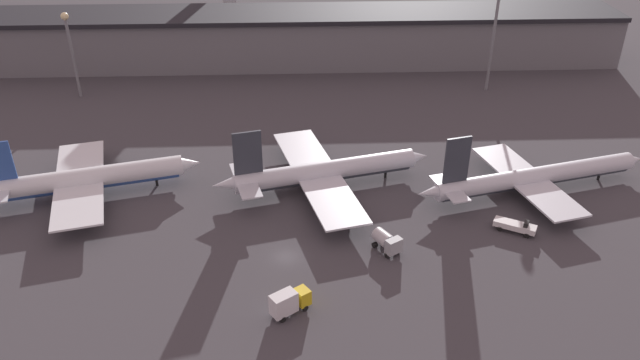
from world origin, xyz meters
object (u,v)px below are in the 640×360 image
at_px(airplane_0, 86,179).
at_px(service_vehicle_1, 289,302).
at_px(airplane_2, 534,177).
at_px(service_vehicle_3, 387,241).
at_px(airplane_1, 323,172).
at_px(service_vehicle_0, 515,226).

height_order(airplane_0, service_vehicle_1, airplane_0).
height_order(airplane_2, service_vehicle_3, airplane_2).
bearing_deg(airplane_0, service_vehicle_3, -34.47).
relative_size(airplane_2, service_vehicle_1, 7.69).
relative_size(airplane_1, service_vehicle_1, 6.83).
distance_m(airplane_0, service_vehicle_3, 55.40).
bearing_deg(airplane_1, airplane_2, -19.00).
relative_size(airplane_2, service_vehicle_3, 8.44).
distance_m(airplane_1, service_vehicle_1, 34.67).
distance_m(airplane_1, service_vehicle_0, 35.10).
height_order(airplane_0, service_vehicle_3, airplane_0).
bearing_deg(airplane_2, airplane_1, 161.00).
xyz_separation_m(airplane_1, airplane_2, (38.38, -3.07, -0.27)).
xyz_separation_m(airplane_2, service_vehicle_0, (-7.15, -12.79, -1.81)).
bearing_deg(airplane_1, service_vehicle_1, -114.85).
height_order(airplane_0, airplane_1, airplane_1).
height_order(airplane_0, service_vehicle_0, airplane_0).
height_order(airplane_1, service_vehicle_1, airplane_1).
distance_m(airplane_1, service_vehicle_3, 22.12).
relative_size(airplane_0, service_vehicle_0, 5.82).
bearing_deg(service_vehicle_3, service_vehicle_0, 69.21).
bearing_deg(airplane_2, service_vehicle_3, -164.23).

